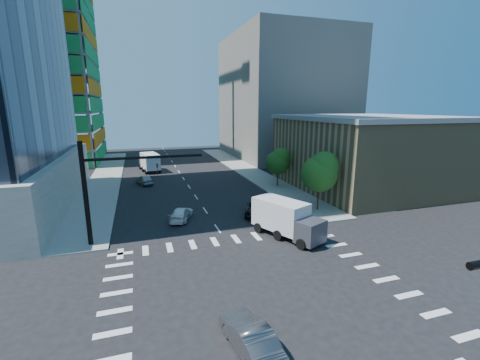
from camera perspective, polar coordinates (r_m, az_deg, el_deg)
name	(u,v)px	position (r m, az deg, el deg)	size (l,w,h in m)	color
ground	(262,294)	(22.12, 3.92, -19.57)	(160.00, 160.00, 0.00)	black
road_markings	(262,294)	(22.12, 3.92, -19.56)	(20.00, 20.00, 0.01)	silver
sidewalk_ne	(246,169)	(61.66, 1.02, 1.90)	(5.00, 60.00, 0.15)	gray
sidewalk_nw	(106,178)	(58.74, -22.74, 0.33)	(5.00, 60.00, 0.15)	gray
construction_building	(24,42)	(82.77, -34.03, 19.70)	(25.16, 34.50, 70.60)	slate
commercial_building	(365,152)	(51.12, 21.30, 4.68)	(20.50, 22.50, 10.60)	#8B7950
bg_building_ne	(283,97)	(79.92, 7.66, 14.35)	(24.00, 30.00, 28.00)	slate
signal_mast_nw	(104,183)	(29.63, -23.07, -0.55)	(10.20, 0.40, 9.00)	black
tree_south	(321,171)	(37.56, 14.18, 1.51)	(4.16, 4.16, 6.82)	#382316
tree_north	(279,161)	(48.23, 6.94, 3.43)	(3.54, 3.52, 5.78)	#382316
car_nb_far	(256,209)	(36.04, 2.91, -5.15)	(2.30, 5.00, 1.39)	black
car_sb_near	(181,214)	(35.08, -10.39, -5.94)	(1.84, 4.52, 1.31)	white
car_sb_mid	(144,180)	(52.23, -16.64, 0.07)	(1.73, 4.30, 1.47)	#94989B
car_sb_cross	(250,337)	(17.63, 1.83, -26.15)	(1.61, 4.62, 1.52)	#4A4B4F
box_truck_near	(289,222)	(30.08, 8.66, -7.43)	(5.08, 6.93, 3.35)	black
box_truck_far	(149,163)	(62.76, -15.87, 2.94)	(3.89, 6.92, 3.43)	black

